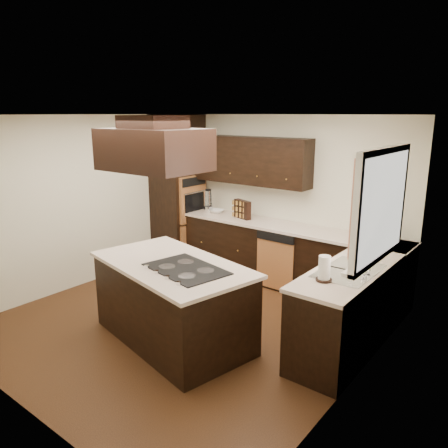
{
  "coord_description": "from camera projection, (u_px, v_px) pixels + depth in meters",
  "views": [
    {
      "loc": [
        3.42,
        -3.63,
        2.52
      ],
      "look_at": [
        0.1,
        0.6,
        1.15
      ],
      "focal_mm": 35.0,
      "sensor_mm": 36.0,
      "label": 1
    }
  ],
  "objects": [
    {
      "name": "floor",
      "position": [
        188.0,
        322.0,
        5.43
      ],
      "size": [
        4.2,
        4.2,
        0.02
      ],
      "primitive_type": "cube",
      "color": "#593319",
      "rests_on": "ground"
    },
    {
      "name": "ceiling",
      "position": [
        183.0,
        114.0,
        4.81
      ],
      "size": [
        4.2,
        4.2,
        0.02
      ],
      "primitive_type": "cube",
      "color": "silver",
      "rests_on": "ground"
    },
    {
      "name": "wall_back",
      "position": [
        279.0,
        198.0,
        6.73
      ],
      "size": [
        4.2,
        0.02,
        2.5
      ],
      "primitive_type": "cube",
      "color": "silver",
      "rests_on": "ground"
    },
    {
      "name": "wall_front",
      "position": [
        7.0,
        275.0,
        3.51
      ],
      "size": [
        4.2,
        0.02,
        2.5
      ],
      "primitive_type": "cube",
      "color": "silver",
      "rests_on": "ground"
    },
    {
      "name": "wall_left",
      "position": [
        80.0,
        202.0,
        6.39
      ],
      "size": [
        0.02,
        4.2,
        2.5
      ],
      "primitive_type": "cube",
      "color": "silver",
      "rests_on": "ground"
    },
    {
      "name": "wall_right",
      "position": [
        361.0,
        261.0,
        3.86
      ],
      "size": [
        0.02,
        4.2,
        2.5
      ],
      "primitive_type": "cube",
      "color": "silver",
      "rests_on": "ground"
    },
    {
      "name": "oven_column",
      "position": [
        178.0,
        200.0,
        7.53
      ],
      "size": [
        0.65,
        0.75,
        2.12
      ],
      "primitive_type": "cube",
      "color": "black",
      "rests_on": "floor"
    },
    {
      "name": "wall_oven_face",
      "position": [
        193.0,
        199.0,
        7.31
      ],
      "size": [
        0.05,
        0.62,
        0.78
      ],
      "primitive_type": "cube",
      "color": "#B8713D",
      "rests_on": "oven_column"
    },
    {
      "name": "base_cabinets_back",
      "position": [
        269.0,
        253.0,
        6.67
      ],
      "size": [
        2.93,
        0.6,
        0.88
      ],
      "primitive_type": "cube",
      "color": "black",
      "rests_on": "floor"
    },
    {
      "name": "base_cabinets_right",
      "position": [
        358.0,
        303.0,
        4.93
      ],
      "size": [
        0.6,
        2.4,
        0.88
      ],
      "primitive_type": "cube",
      "color": "black",
      "rests_on": "floor"
    },
    {
      "name": "countertop_back",
      "position": [
        269.0,
        224.0,
        6.55
      ],
      "size": [
        2.93,
        0.63,
        0.04
      ],
      "primitive_type": "cube",
      "color": "beige",
      "rests_on": "base_cabinets_back"
    },
    {
      "name": "countertop_right",
      "position": [
        360.0,
        264.0,
        4.83
      ],
      "size": [
        0.63,
        2.4,
        0.04
      ],
      "primitive_type": "cube",
      "color": "beige",
      "rests_on": "base_cabinets_right"
    },
    {
      "name": "upper_cabinets",
      "position": [
        250.0,
        160.0,
        6.71
      ],
      "size": [
        2.0,
        0.34,
        0.72
      ],
      "primitive_type": "cube",
      "color": "black",
      "rests_on": "wall_back"
    },
    {
      "name": "dishwasher_front",
      "position": [
        275.0,
        265.0,
        6.28
      ],
      "size": [
        0.6,
        0.05,
        0.72
      ],
      "primitive_type": "cube",
      "color": "#B8713D",
      "rests_on": "floor"
    },
    {
      "name": "window_frame",
      "position": [
        381.0,
        206.0,
        4.2
      ],
      "size": [
        0.06,
        1.32,
        1.12
      ],
      "primitive_type": "cube",
      "color": "silver",
      "rests_on": "wall_right"
    },
    {
      "name": "window_pane",
      "position": [
        384.0,
        206.0,
        4.19
      ],
      "size": [
        0.0,
        1.2,
        1.0
      ],
      "primitive_type": "cube",
      "color": "white",
      "rests_on": "wall_right"
    },
    {
      "name": "curtain_left",
      "position": [
        359.0,
        207.0,
        3.91
      ],
      "size": [
        0.02,
        0.34,
        0.9
      ],
      "primitive_type": "cube",
      "color": "beige",
      "rests_on": "wall_right"
    },
    {
      "name": "curtain_right",
      "position": [
        390.0,
        194.0,
        4.55
      ],
      "size": [
        0.02,
        0.34,
        0.9
      ],
      "primitive_type": "cube",
      "color": "beige",
      "rests_on": "wall_right"
    },
    {
      "name": "sink_rim",
      "position": [
        349.0,
        271.0,
        4.55
      ],
      "size": [
        0.52,
        0.84,
        0.01
      ],
      "primitive_type": "cube",
      "color": "silver",
      "rests_on": "countertop_right"
    },
    {
      "name": "island",
      "position": [
        173.0,
        303.0,
        4.92
      ],
      "size": [
        2.0,
        1.36,
        0.88
      ],
      "primitive_type": "cube",
      "rotation": [
        0.0,
        0.0,
        -0.21
      ],
      "color": "black",
      "rests_on": "floor"
    },
    {
      "name": "island_top",
      "position": [
        172.0,
        264.0,
        4.81
      ],
      "size": [
        2.08,
        1.44,
        0.04
      ],
      "primitive_type": "cube",
      "rotation": [
        0.0,
        0.0,
        -0.21
      ],
      "color": "beige",
      "rests_on": "island"
    },
    {
      "name": "cooktop",
      "position": [
        186.0,
        269.0,
        4.59
      ],
      "size": [
        0.97,
        0.74,
        0.01
      ],
      "primitive_type": "cube",
      "rotation": [
        0.0,
        0.0,
        -0.21
      ],
      "color": "black",
      "rests_on": "island_top"
    },
    {
      "name": "range_hood",
      "position": [
        154.0,
        150.0,
        4.42
      ],
      "size": [
        1.05,
        0.72,
        0.42
      ],
      "primitive_type": "cube",
      "color": "black",
      "rests_on": "ceiling"
    },
    {
      "name": "hood_duct",
      "position": [
        153.0,
        122.0,
        4.35
      ],
      "size": [
        0.55,
        0.5,
        0.13
      ],
      "primitive_type": "cube",
      "color": "black",
      "rests_on": "ceiling"
    },
    {
      "name": "blender_base",
      "position": [
        208.0,
        209.0,
        7.25
      ],
      "size": [
        0.15,
        0.15,
        0.1
      ],
      "primitive_type": "cylinder",
      "color": "silver",
      "rests_on": "countertop_back"
    },
    {
      "name": "blender_pitcher",
      "position": [
        208.0,
        198.0,
        7.2
      ],
      "size": [
        0.13,
        0.13,
        0.26
      ],
      "primitive_type": "cone",
      "color": "silver",
      "rests_on": "blender_base"
    },
    {
      "name": "spice_rack",
      "position": [
        242.0,
        209.0,
        6.79
      ],
      "size": [
        0.35,
        0.19,
        0.29
      ],
      "primitive_type": "cube",
      "rotation": [
        0.0,
        0.0,
        -0.32
      ],
      "color": "black",
      "rests_on": "countertop_back"
    },
    {
      "name": "mixing_bowl",
      "position": [
        216.0,
        211.0,
        7.18
      ],
      "size": [
        0.25,
        0.25,
        0.06
      ],
      "primitive_type": "imported",
      "rotation": [
        0.0,
        0.0,
        0.09
      ],
      "color": "silver",
      "rests_on": "countertop_back"
    },
    {
      "name": "soap_bottle",
      "position": [
        360.0,
        250.0,
        4.92
      ],
      "size": [
        0.12,
        0.12,
        0.21
      ],
      "primitive_type": "imported",
      "rotation": [
        0.0,
        0.0,
        -0.29
      ],
      "color": "silver",
      "rests_on": "countertop_right"
    },
    {
      "name": "paper_towel",
      "position": [
        324.0,
        269.0,
        4.25
      ],
      "size": [
        0.15,
        0.15,
        0.26
      ],
      "primitive_type": "cylinder",
      "rotation": [
        0.0,
        0.0,
        0.35
      ],
      "color": "silver",
      "rests_on": "countertop_right"
    }
  ]
}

